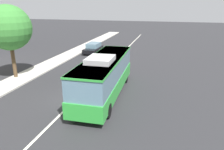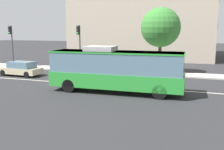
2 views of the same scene
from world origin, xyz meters
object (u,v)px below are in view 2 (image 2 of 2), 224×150
(traffic_light_near_corner, at_px, (11,39))
(street_tree_kerbside_left, at_px, (161,28))
(transit_bus, at_px, (116,69))
(sedan_beige, at_px, (21,69))
(traffic_light_mid_block, at_px, (79,40))

(traffic_light_near_corner, relative_size, street_tree_kerbside_left, 0.74)
(transit_bus, height_order, sedan_beige, transit_bus)
(traffic_light_near_corner, bearing_deg, transit_bus, 60.01)
(traffic_light_mid_block, distance_m, street_tree_kerbside_left, 8.99)
(sedan_beige, relative_size, traffic_light_near_corner, 0.88)
(traffic_light_mid_block, bearing_deg, traffic_light_near_corner, -84.85)
(street_tree_kerbside_left, bearing_deg, transit_bus, -100.47)
(transit_bus, xyz_separation_m, sedan_beige, (-11.51, 3.72, -1.09))
(street_tree_kerbside_left, bearing_deg, sedan_beige, -155.31)
(transit_bus, relative_size, street_tree_kerbside_left, 1.43)
(transit_bus, relative_size, sedan_beige, 2.20)
(transit_bus, xyz_separation_m, street_tree_kerbside_left, (1.82, 9.84, 3.11))
(street_tree_kerbside_left, bearing_deg, traffic_light_near_corner, -174.45)
(traffic_light_near_corner, xyz_separation_m, traffic_light_mid_block, (9.25, -0.08, 0.00))
(traffic_light_near_corner, height_order, traffic_light_mid_block, same)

